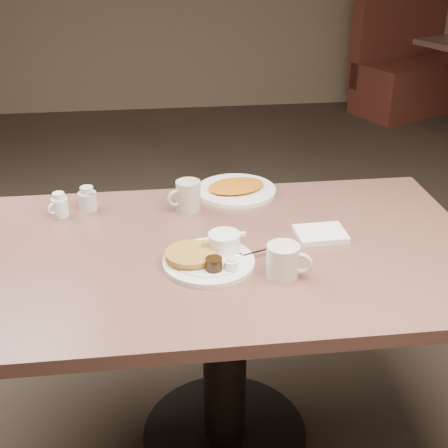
{
  "coord_description": "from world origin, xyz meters",
  "views": [
    {
      "loc": [
        -0.19,
        -1.54,
        1.63
      ],
      "look_at": [
        0.0,
        0.02,
        0.82
      ],
      "focal_mm": 49.29,
      "sensor_mm": 36.0,
      "label": 1
    }
  ],
  "objects": [
    {
      "name": "napkin",
      "position": [
        0.3,
        0.04,
        0.76
      ],
      "size": [
        0.15,
        0.12,
        0.02
      ],
      "color": "white",
      "rests_on": "diner_table"
    },
    {
      "name": "creamer_right",
      "position": [
        -0.41,
        0.32,
        0.79
      ],
      "size": [
        0.08,
        0.08,
        0.08
      ],
      "color": "silver",
      "rests_on": "diner_table"
    },
    {
      "name": "booth_back_right",
      "position": [
        2.31,
        3.69,
        0.41
      ],
      "size": [
        1.92,
        2.04,
        1.12
      ],
      "color": "brown",
      "rests_on": "ground"
    },
    {
      "name": "coffee_mug_near",
      "position": [
        0.14,
        -0.16,
        0.8
      ],
      "size": [
        0.14,
        0.12,
        0.09
      ],
      "color": "#F3EACE",
      "rests_on": "diner_table"
    },
    {
      "name": "creamer_left",
      "position": [
        -0.5,
        0.28,
        0.79
      ],
      "size": [
        0.07,
        0.07,
        0.08
      ],
      "color": "white",
      "rests_on": "diner_table"
    },
    {
      "name": "coffee_mug_far",
      "position": [
        -0.09,
        0.27,
        0.8
      ],
      "size": [
        0.12,
        0.1,
        0.1
      ],
      "color": "beige",
      "rests_on": "diner_table"
    },
    {
      "name": "main_plate",
      "position": [
        -0.05,
        -0.07,
        0.77
      ],
      "size": [
        0.33,
        0.3,
        0.07
      ],
      "color": "white",
      "rests_on": "diner_table"
    },
    {
      "name": "diner_table",
      "position": [
        0.0,
        0.0,
        0.58
      ],
      "size": [
        1.5,
        0.9,
        0.75
      ],
      "color": "#84564C",
      "rests_on": "ground"
    },
    {
      "name": "room",
      "position": [
        0.0,
        0.0,
        1.4
      ],
      "size": [
        7.04,
        8.04,
        2.84
      ],
      "color": "#4C3F33",
      "rests_on": "ground"
    },
    {
      "name": "hash_plate",
      "position": [
        0.09,
        0.39,
        0.76
      ],
      "size": [
        0.34,
        0.34,
        0.04
      ],
      "color": "white",
      "rests_on": "diner_table"
    }
  ]
}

